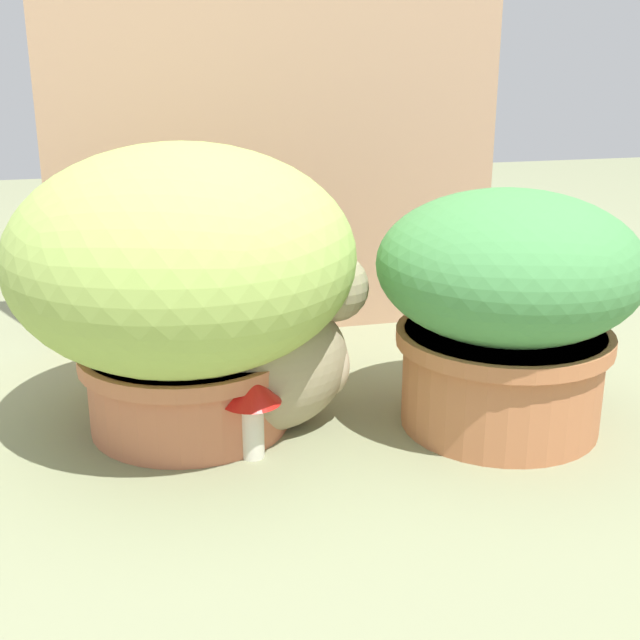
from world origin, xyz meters
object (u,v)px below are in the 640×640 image
object	(u,v)px
grass_planter	(184,275)
mushroom_ornament_red	(251,399)
leafy_planter	(506,301)
mushroom_ornament_pink	(246,398)
cat	(279,356)

from	to	relation	value
grass_planter	mushroom_ornament_red	xyz separation A→B (m)	(0.08, -0.14, -0.16)
mushroom_ornament_red	leafy_planter	bearing A→B (deg)	1.88
grass_planter	mushroom_ornament_red	world-z (taller)	grass_planter
grass_planter	leafy_planter	distance (m)	0.50
mushroom_ornament_pink	leafy_planter	bearing A→B (deg)	-2.32
grass_planter	mushroom_ornament_red	distance (m)	0.22
cat	mushroom_ornament_pink	distance (m)	0.10
grass_planter	cat	world-z (taller)	grass_planter
cat	mushroom_ornament_pink	size ratio (longest dim) A/B	3.27
leafy_planter	mushroom_ornament_pink	bearing A→B (deg)	177.68
cat	grass_planter	bearing A→B (deg)	161.39
leafy_planter	mushroom_ornament_pink	size ratio (longest dim) A/B	3.47
mushroom_ornament_pink	grass_planter	bearing A→B (deg)	124.35
leafy_planter	mushroom_ornament_red	distance (m)	0.43
grass_planter	leafy_planter	bearing A→B (deg)	-14.39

